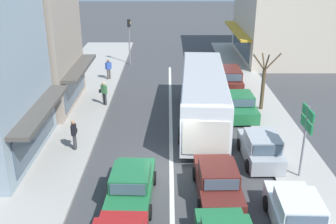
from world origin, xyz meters
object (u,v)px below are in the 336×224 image
object	(u,v)px
street_tree_right	(262,83)
directional_road_sign	(306,125)
city_bus	(202,94)
traffic_light_downstreet	(128,34)
pedestrian_with_handbag_near	(73,133)
pedestrian_browsing_midblock	(103,92)
parked_hatchback_kerb_second	(260,148)
parked_wagon_kerb_rear	(228,78)
parked_sedan_kerb_front	(297,216)
pedestrian_far_walker	(108,68)
sedan_behind_bus_near	(217,182)
sedan_adjacent_lane_trail	(130,187)
parked_sedan_kerb_third	(238,105)

from	to	relation	value
street_tree_right	directional_road_sign	bearing A→B (deg)	-90.55
city_bus	street_tree_right	world-z (taller)	street_tree_right
traffic_light_downstreet	pedestrian_with_handbag_near	xyz separation A→B (m)	(-1.33, -17.32, -1.79)
pedestrian_browsing_midblock	parked_hatchback_kerb_second	bearing A→B (deg)	-40.00
traffic_light_downstreet	directional_road_sign	bearing A→B (deg)	-64.21
street_tree_right	pedestrian_with_handbag_near	xyz separation A→B (m)	(-11.08, -5.79, -0.81)
traffic_light_downstreet	street_tree_right	world-z (taller)	traffic_light_downstreet
traffic_light_downstreet	pedestrian_browsing_midblock	size ratio (longest dim) A/B	2.58
parked_wagon_kerb_rear	street_tree_right	distance (m)	5.24
parked_sedan_kerb_front	directional_road_sign	xyz separation A→B (m)	(1.29, 3.74, 2.04)
city_bus	parked_hatchback_kerb_second	distance (m)	5.55
parked_sedan_kerb_front	traffic_light_downstreet	xyz separation A→B (m)	(-8.38, 23.74, 2.19)
parked_wagon_kerb_rear	traffic_light_downstreet	size ratio (longest dim) A/B	1.08
parked_hatchback_kerb_second	pedestrian_far_walker	distance (m)	16.37
parked_sedan_kerb_front	street_tree_right	distance (m)	12.34
sedan_behind_bus_near	traffic_light_downstreet	world-z (taller)	traffic_light_downstreet
sedan_adjacent_lane_trail	parked_sedan_kerb_front	xyz separation A→B (m)	(6.37, -1.99, 0.00)
sedan_behind_bus_near	directional_road_sign	xyz separation A→B (m)	(3.99, 1.40, 2.04)
parked_sedan_kerb_third	sedan_adjacent_lane_trail	bearing A→B (deg)	-122.92
sedan_behind_bus_near	directional_road_sign	size ratio (longest dim) A/B	1.18
sedan_behind_bus_near	pedestrian_far_walker	world-z (taller)	pedestrian_far_walker
traffic_light_downstreet	pedestrian_browsing_midblock	xyz separation A→B (m)	(-0.76, -10.85, -1.79)
sedan_behind_bus_near	parked_sedan_kerb_front	distance (m)	3.57
parked_wagon_kerb_rear	pedestrian_with_handbag_near	bearing A→B (deg)	-131.91
pedestrian_browsing_midblock	pedestrian_far_walker	bearing A→B (deg)	95.12
sedan_adjacent_lane_trail	street_tree_right	world-z (taller)	street_tree_right
sedan_behind_bus_near	pedestrian_with_handbag_near	bearing A→B (deg)	149.80
directional_road_sign	pedestrian_browsing_midblock	bearing A→B (deg)	138.72
pedestrian_browsing_midblock	pedestrian_far_walker	xyz separation A→B (m)	(-0.52, 5.85, -0.00)
sedan_behind_bus_near	pedestrian_browsing_midblock	distance (m)	12.37
sedan_behind_bus_near	street_tree_right	bearing A→B (deg)	67.58
parked_hatchback_kerb_second	parked_wagon_kerb_rear	size ratio (longest dim) A/B	0.82
city_bus	sedan_behind_bus_near	xyz separation A→B (m)	(-0.00, -7.86, -1.22)
parked_sedan_kerb_front	street_tree_right	xyz separation A→B (m)	(1.37, 12.20, 1.21)
parked_hatchback_kerb_second	traffic_light_downstreet	size ratio (longest dim) A/B	0.89
parked_wagon_kerb_rear	pedestrian_far_walker	size ratio (longest dim) A/B	2.77
pedestrian_browsing_midblock	street_tree_right	bearing A→B (deg)	-3.74
parked_sedan_kerb_third	pedestrian_browsing_midblock	distance (m)	9.02
sedan_adjacent_lane_trail	parked_hatchback_kerb_second	size ratio (longest dim) A/B	1.15
sedan_behind_bus_near	traffic_light_downstreet	distance (m)	22.25
parked_sedan_kerb_front	parked_sedan_kerb_third	size ratio (longest dim) A/B	1.00
traffic_light_downstreet	parked_wagon_kerb_rear	bearing A→B (deg)	-38.85
parked_sedan_kerb_front	directional_road_sign	size ratio (longest dim) A/B	1.18
parked_hatchback_kerb_second	street_tree_right	bearing A→B (deg)	77.09
parked_hatchback_kerb_second	pedestrian_browsing_midblock	xyz separation A→B (m)	(-8.94, 7.50, 0.36)
parked_sedan_kerb_front	pedestrian_far_walker	bearing A→B (deg)	117.26
parked_wagon_kerb_rear	directional_road_sign	world-z (taller)	directional_road_sign
pedestrian_browsing_midblock	pedestrian_far_walker	world-z (taller)	same
directional_road_sign	pedestrian_with_handbag_near	xyz separation A→B (m)	(-11.00, 2.68, -1.64)
parked_sedan_kerb_third	parked_wagon_kerb_rear	size ratio (longest dim) A/B	0.94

